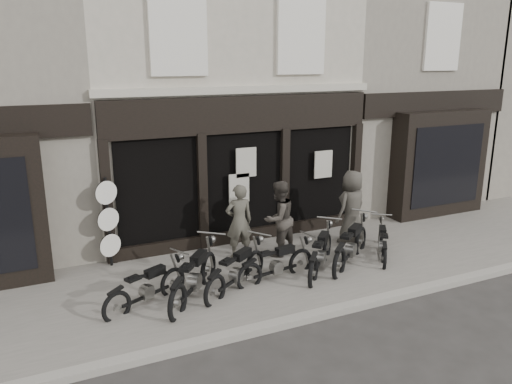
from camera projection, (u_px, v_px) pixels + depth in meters
name	position (u px, v px, depth m)	size (l,w,h in m)	color
ground_plane	(299.00, 289.00, 10.73)	(90.00, 90.00, 0.00)	#2D2B28
pavement	(280.00, 270.00, 11.51)	(30.00, 4.20, 0.12)	#69655D
kerb	(331.00, 312.00, 9.62)	(30.00, 0.25, 0.13)	gray
central_building	(203.00, 83.00, 14.90)	(7.30, 6.22, 8.34)	beige
neighbour_right	(376.00, 81.00, 17.43)	(5.60, 6.73, 8.34)	gray
motorcycle_0	(147.00, 291.00, 9.78)	(1.87, 1.12, 0.96)	black
motorcycle_1	(195.00, 280.00, 10.07)	(1.75, 1.98, 1.14)	black
motorcycle_2	(236.00, 274.00, 10.45)	(1.93, 1.46, 1.05)	black
motorcycle_3	(277.00, 266.00, 10.91)	(2.03, 0.64, 0.98)	black
motorcycle_4	(321.00, 256.00, 11.36)	(1.73, 1.79, 1.07)	black
motorcycle_5	(351.00, 249.00, 11.76)	(2.03, 1.67, 1.14)	black
motorcycle_6	(382.00, 245.00, 12.21)	(1.30, 1.68, 0.92)	black
man_left	(239.00, 221.00, 11.89)	(0.66, 0.44, 1.82)	#4D493F
man_centre	(279.00, 219.00, 12.05)	(0.90, 0.70, 1.86)	#3B3630
man_right	(352.00, 207.00, 12.84)	(0.94, 0.61, 1.93)	#403C35
advert_sign_post	(109.00, 226.00, 11.38)	(0.51, 0.35, 2.23)	black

